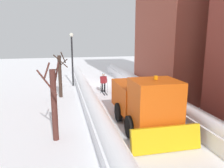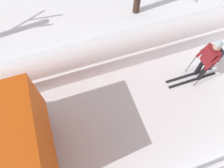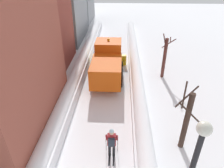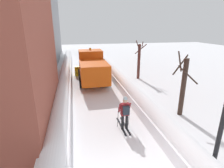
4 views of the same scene
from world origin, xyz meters
TOP-DOWN VIEW (x-y plane):
  - ground_plane at (0.00, 10.00)m, footprint 80.00×80.00m
  - skier at (0.79, 3.44)m, footprint 0.62×1.80m

SIDE VIEW (x-z plane):
  - ground_plane at x=0.00m, z-range 0.00..0.00m
  - skier at x=0.79m, z-range 0.10..1.91m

